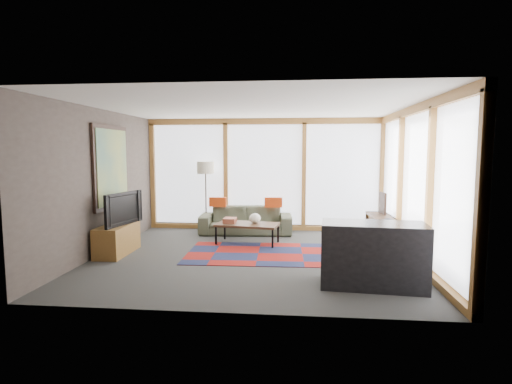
# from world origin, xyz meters

# --- Properties ---
(ground) EXTENTS (5.50, 5.50, 0.00)m
(ground) POSITION_xyz_m (0.00, 0.00, 0.00)
(ground) COLOR #2F2F2C
(ground) RESTS_ON ground
(room_envelope) EXTENTS (5.52, 5.02, 2.62)m
(room_envelope) POSITION_xyz_m (0.49, 0.56, 1.54)
(room_envelope) COLOR #3D332F
(room_envelope) RESTS_ON ground
(rug) EXTENTS (2.61, 1.73, 0.01)m
(rug) POSITION_xyz_m (0.06, 0.18, 0.01)
(rug) COLOR maroon
(rug) RESTS_ON ground
(sofa) EXTENTS (2.10, 0.93, 0.60)m
(sofa) POSITION_xyz_m (-0.38, 1.95, 0.30)
(sofa) COLOR #3C3F2D
(sofa) RESTS_ON ground
(pillow_left) EXTENTS (0.39, 0.13, 0.21)m
(pillow_left) POSITION_xyz_m (-1.02, 1.96, 0.70)
(pillow_left) COLOR #B6380F
(pillow_left) RESTS_ON sofa
(pillow_right) EXTENTS (0.40, 0.14, 0.22)m
(pillow_right) POSITION_xyz_m (0.24, 1.98, 0.71)
(pillow_right) COLOR #B6380F
(pillow_right) RESTS_ON sofa
(floor_lamp) EXTENTS (0.40, 0.40, 1.61)m
(floor_lamp) POSITION_xyz_m (-1.36, 2.23, 0.80)
(floor_lamp) COLOR black
(floor_lamp) RESTS_ON ground
(coffee_table) EXTENTS (1.30, 0.79, 0.41)m
(coffee_table) POSITION_xyz_m (-0.23, 0.95, 0.20)
(coffee_table) COLOR black
(coffee_table) RESTS_ON ground
(book_stack) EXTENTS (0.25, 0.31, 0.10)m
(book_stack) POSITION_xyz_m (-0.59, 0.99, 0.46)
(book_stack) COLOR brown
(book_stack) RESTS_ON coffee_table
(vase) EXTENTS (0.26, 0.26, 0.20)m
(vase) POSITION_xyz_m (-0.08, 1.00, 0.51)
(vase) COLOR white
(vase) RESTS_ON coffee_table
(bookshelf) EXTENTS (0.41, 2.27, 0.57)m
(bookshelf) POSITION_xyz_m (2.43, 0.64, 0.28)
(bookshelf) COLOR black
(bookshelf) RESTS_ON ground
(bowl_a) EXTENTS (0.21, 0.21, 0.11)m
(bowl_a) POSITION_xyz_m (2.43, 0.08, 0.62)
(bowl_a) COLOR black
(bowl_a) RESTS_ON bookshelf
(bowl_b) EXTENTS (0.19, 0.19, 0.08)m
(bowl_b) POSITION_xyz_m (2.39, 0.43, 0.61)
(bowl_b) COLOR black
(bowl_b) RESTS_ON bookshelf
(shelf_picture) EXTENTS (0.09, 0.34, 0.44)m
(shelf_picture) POSITION_xyz_m (2.50, 1.43, 0.79)
(shelf_picture) COLOR black
(shelf_picture) RESTS_ON bookshelf
(tv_console) EXTENTS (0.44, 1.06, 0.53)m
(tv_console) POSITION_xyz_m (-2.47, -0.07, 0.27)
(tv_console) COLOR brown
(tv_console) RESTS_ON ground
(television) EXTENTS (0.35, 1.03, 0.59)m
(television) POSITION_xyz_m (-2.43, -0.04, 0.83)
(television) COLOR black
(television) RESTS_ON tv_console
(bar_counter) EXTENTS (1.44, 0.77, 0.88)m
(bar_counter) POSITION_xyz_m (1.78, -1.40, 0.44)
(bar_counter) COLOR black
(bar_counter) RESTS_ON ground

